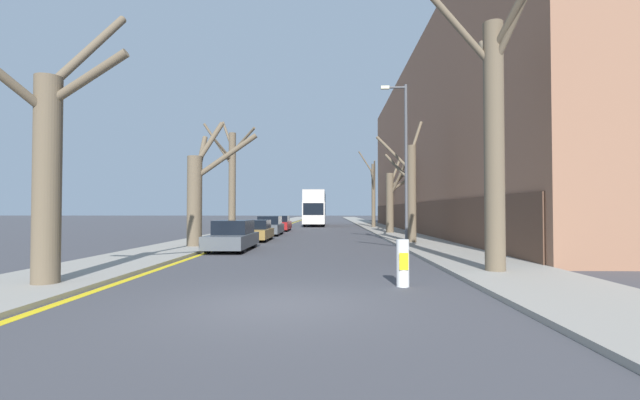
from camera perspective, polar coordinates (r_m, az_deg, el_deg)
name	(u,v)px	position (r m, az deg, el deg)	size (l,w,h in m)	color
ground_plane	(277,305)	(8.78, -5.82, -13.72)	(300.00, 300.00, 0.00)	#424247
sidewalk_left	(276,224)	(59.00, -5.89, -3.17)	(3.42, 120.00, 0.12)	gray
sidewalk_right	(368,224)	(58.77, 6.39, -3.17)	(3.42, 120.00, 0.12)	gray
building_facade_right	(466,146)	(39.62, 18.93, 6.87)	(10.08, 47.85, 15.08)	#93664C
kerb_line_stripe	(290,224)	(58.80, -4.06, -3.23)	(0.24, 120.00, 0.01)	yellow
street_tree_left_0	(50,163)	(12.33, -32.30, 4.20)	(3.11, 3.80, 7.52)	brown
street_tree_left_1	(198,192)	(22.17, -15.93, 0.99)	(3.48, 1.77, 6.48)	brown
street_tree_left_2	(231,178)	(31.16, -11.73, 2.88)	(4.08, 2.79, 8.46)	brown
street_tree_right_0	(494,126)	(13.70, 22.23, 9.13)	(3.15, 4.77, 9.03)	brown
street_tree_right_1	(410,188)	(24.62, 11.91, 1.57)	(2.77, 2.43, 7.12)	brown
street_tree_right_2	(391,198)	(34.84, 9.51, 0.26)	(1.91, 2.74, 6.24)	brown
street_tree_right_3	(373,192)	(46.57, 7.09, 1.02)	(1.84, 4.83, 8.34)	brown
double_decker_bus	(315,206)	(53.01, -0.66, -0.84)	(2.55, 11.75, 4.23)	silver
parked_car_0	(233,236)	(20.65, -11.56, -4.75)	(1.77, 4.58, 1.41)	#4C5156
parked_car_1	(256,231)	(26.79, -8.58, -4.09)	(1.79, 4.01, 1.29)	olive
parked_car_2	(270,226)	(32.87, -6.74, -3.48)	(1.78, 4.57, 1.45)	#4C5156
parked_car_3	(280,224)	(39.46, -5.39, -3.16)	(1.83, 4.41, 1.40)	maroon
lamp_post	(404,156)	(23.02, 11.18, 5.74)	(1.40, 0.20, 8.53)	#4C4F54
traffic_bollard	(403,263)	(10.82, 10.98, -8.25)	(0.31, 0.32, 1.16)	white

